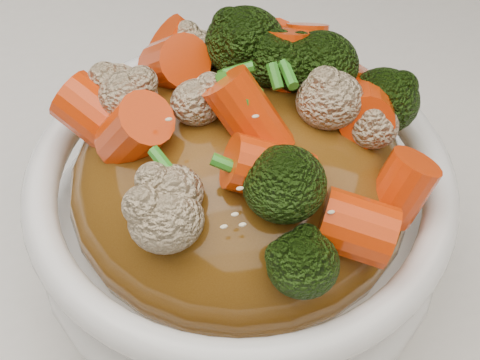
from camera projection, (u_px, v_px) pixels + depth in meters
name	position (u px, v px, depth m)	size (l,w,h in m)	color
bowl	(240.00, 219.00, 0.38)	(0.21, 0.21, 0.08)	white
sauce_base	(240.00, 184.00, 0.36)	(0.16, 0.16, 0.09)	#613B10
carrots	(240.00, 93.00, 0.31)	(0.16, 0.16, 0.05)	#DF3A07
broccoli	(240.00, 94.00, 0.31)	(0.16, 0.16, 0.04)	black
cauliflower	(240.00, 98.00, 0.31)	(0.16, 0.16, 0.03)	tan
scallions	(240.00, 91.00, 0.31)	(0.12, 0.12, 0.02)	#2C811D
sesame_seeds	(240.00, 91.00, 0.31)	(0.15, 0.15, 0.01)	beige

